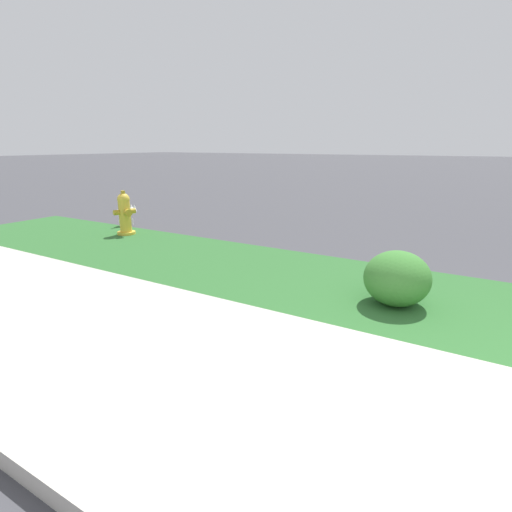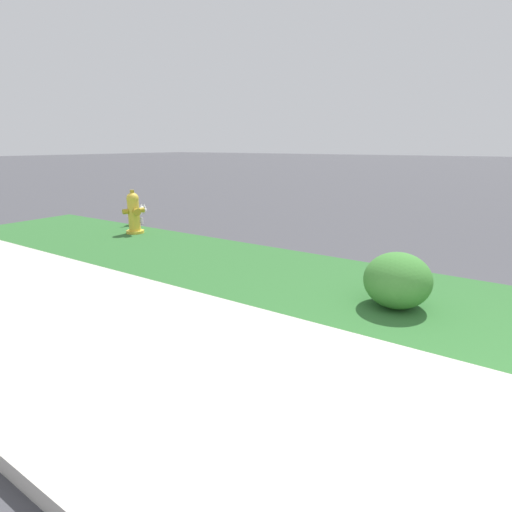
{
  "view_description": "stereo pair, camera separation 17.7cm",
  "coord_description": "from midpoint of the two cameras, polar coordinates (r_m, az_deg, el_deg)",
  "views": [
    {
      "loc": [
        -0.69,
        -1.97,
        1.53
      ],
      "look_at": [
        -2.77,
        1.47,
        0.4
      ],
      "focal_mm": 28.0,
      "sensor_mm": 36.0,
      "label": 1
    },
    {
      "loc": [
        -0.54,
        -1.88,
        1.53
      ],
      "look_at": [
        -2.77,
        1.47,
        0.4
      ],
      "focal_mm": 28.0,
      "sensor_mm": 36.0,
      "label": 2
    }
  ],
  "objects": [
    {
      "name": "fire_hydrant_far_end",
      "position": [
        7.35,
        -18.89,
        5.75
      ],
      "size": [
        0.36,
        0.39,
        0.77
      ],
      "rotation": [
        0.0,
        0.0,
        4.36
      ],
      "color": "gold",
      "rests_on": "ground"
    },
    {
      "name": "small_white_dog",
      "position": [
        8.22,
        -18.51,
        5.71
      ],
      "size": [
        0.2,
        0.48,
        0.39
      ],
      "rotation": [
        0.0,
        0.0,
        1.61
      ],
      "color": "white",
      "rests_on": "ground"
    },
    {
      "name": "shrub_bush_far_verge",
      "position": [
        4.09,
        18.34,
        -3.05
      ],
      "size": [
        0.64,
        0.64,
        0.54
      ],
      "color": "#3D7F33",
      "rests_on": "ground"
    }
  ]
}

